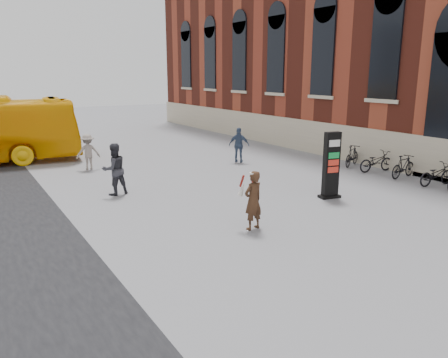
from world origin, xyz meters
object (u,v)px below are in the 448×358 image
pedestrian_c (239,145)px  woman (253,200)px  pedestrian_b (88,152)px  pedestrian_a (114,169)px  bike_6 (376,161)px  bike_4 (436,174)px  info_pylon (331,165)px  bike_5 (403,166)px  bike_7 (352,156)px

pedestrian_c → woman: bearing=100.2°
woman → pedestrian_b: bearing=-89.2°
pedestrian_a → pedestrian_c: bearing=-167.5°
pedestrian_a → bike_6: size_ratio=1.06×
woman → bike_4: woman is taller
info_pylon → bike_5: bearing=18.2°
pedestrian_b → bike_6: 13.36m
pedestrian_b → bike_4: bearing=145.6°
pedestrian_c → bike_5: size_ratio=1.05×
pedestrian_c → bike_7: size_ratio=1.04×
bike_4 → bike_6: (0.00, 2.98, 0.02)m
pedestrian_a → bike_6: 11.71m
info_pylon → bike_5: 5.02m
pedestrian_b → bike_7: (11.10, -5.99, -0.32)m
bike_4 → bike_5: size_ratio=1.05×
pedestrian_b → pedestrian_c: pedestrian_c is taller
woman → pedestrian_b: 10.83m
woman → info_pylon: bearing=-173.4°
woman → bike_7: size_ratio=1.03×
pedestrian_b → pedestrian_c: 7.32m
pedestrian_a → bike_6: bearing=160.4°
bike_4 → bike_7: bike_7 is taller
info_pylon → bike_4: 5.08m
woman → pedestrian_a: size_ratio=0.90×
pedestrian_a → info_pylon: bearing=137.9°
pedestrian_c → bike_4: pedestrian_c is taller
info_pylon → pedestrian_c: 7.19m
pedestrian_c → pedestrian_b: bearing=23.0°
woman → bike_7: woman is taller
bike_4 → bike_5: (0.00, 1.54, 0.04)m
pedestrian_c → bike_6: (4.15, -5.12, -0.40)m
woman → bike_7: (9.23, 4.67, -0.38)m
info_pylon → bike_5: size_ratio=1.44×
pedestrian_a → bike_7: bearing=167.5°
pedestrian_c → bike_4: bearing=158.6°
bike_4 → pedestrian_a: bearing=72.1°
info_pylon → bike_7: info_pylon is taller
bike_4 → pedestrian_b: bearing=54.5°
bike_6 → bike_7: 1.44m
pedestrian_b → bike_6: size_ratio=0.91×
bike_6 → bike_7: bearing=8.9°
bike_4 → pedestrian_c: bearing=34.8°
pedestrian_b → pedestrian_c: (6.94, -2.32, 0.05)m
bike_5 → bike_6: 1.44m
woman → pedestrian_a: bearing=-78.1°
woman → pedestrian_c: 9.77m
pedestrian_b → bike_5: bearing=150.1°
woman → pedestrian_c: pedestrian_c is taller
pedestrian_a → bike_7: (11.43, -1.05, -0.46)m
bike_4 → bike_5: bike_5 is taller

